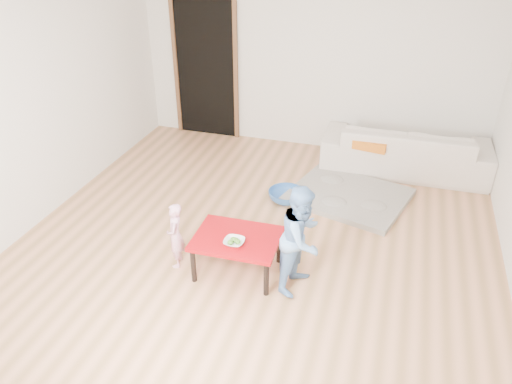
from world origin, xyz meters
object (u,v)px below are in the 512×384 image
at_px(child_blue, 302,239).
at_px(red_table, 237,254).
at_px(sofa, 406,149).
at_px(bowl, 234,242).
at_px(child_pink, 175,235).
at_px(basin, 286,196).

bearing_deg(child_blue, red_table, 103.09).
relative_size(sofa, red_table, 2.66).
distance_m(bowl, child_blue, 0.63).
bearing_deg(child_pink, bowl, 67.73).
relative_size(sofa, basin, 4.99).
xyz_separation_m(red_table, child_blue, (0.63, -0.02, 0.33)).
bearing_deg(child_pink, basin, 136.06).
relative_size(red_table, basin, 1.87).
distance_m(child_blue, basin, 1.62).
height_order(sofa, child_pink, child_pink).
distance_m(red_table, basin, 1.46).
bearing_deg(red_table, basin, 84.88).
xyz_separation_m(sofa, red_table, (-1.45, -2.72, -0.11)).
distance_m(red_table, child_pink, 0.63).
xyz_separation_m(bowl, child_blue, (0.62, 0.10, 0.10)).
xyz_separation_m(child_pink, basin, (0.74, 1.52, -0.28)).
bearing_deg(bowl, basin, 85.72).
height_order(child_pink, child_blue, child_blue).
relative_size(child_blue, basin, 2.44).
relative_size(sofa, child_pink, 3.14).
bearing_deg(child_blue, basin, 33.23).
bearing_deg(child_blue, sofa, -2.31).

